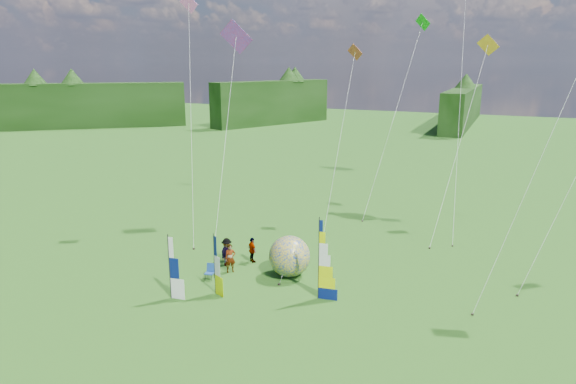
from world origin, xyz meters
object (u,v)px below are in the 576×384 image
at_px(kite_whale, 461,94).
at_px(side_banner_left, 215,265).
at_px(spectator_b, 227,250).
at_px(spectator_a, 230,258).
at_px(side_banner_far, 169,268).
at_px(bol_inflatable, 289,256).
at_px(camp_chair, 210,272).
at_px(feather_banner_main, 319,260).
at_px(spectator_d, 252,250).
at_px(spectator_c, 227,252).

bearing_deg(kite_whale, side_banner_left, -129.30).
distance_m(side_banner_left, spectator_b, 4.82).
bearing_deg(spectator_a, side_banner_far, -145.05).
height_order(bol_inflatable, camp_chair, bol_inflatable).
height_order(side_banner_far, spectator_a, side_banner_far).
bearing_deg(side_banner_far, camp_chair, 71.55).
bearing_deg(side_banner_left, feather_banner_main, 41.52).
relative_size(side_banner_far, spectator_d, 2.14).
relative_size(spectator_c, spectator_d, 1.08).
bearing_deg(kite_whale, spectator_d, -137.25).
height_order(feather_banner_main, bol_inflatable, feather_banner_main).
relative_size(side_banner_far, camp_chair, 3.75).
height_order(side_banner_far, camp_chair, side_banner_far).
bearing_deg(spectator_d, bol_inflatable, -161.06).
bearing_deg(kite_whale, spectator_c, -138.24).
height_order(spectator_d, kite_whale, kite_whale).
bearing_deg(spectator_a, kite_whale, 15.90).
distance_m(bol_inflatable, spectator_d, 3.18).
bearing_deg(spectator_a, spectator_d, 35.21).
distance_m(side_banner_far, spectator_a, 4.61).
bearing_deg(camp_chair, kite_whale, 46.76).
bearing_deg(kite_whale, spectator_b, -140.33).
relative_size(spectator_b, spectator_c, 0.87).
xyz_separation_m(side_banner_left, spectator_d, (-0.25, 4.82, -0.86)).
relative_size(spectator_a, kite_whale, 0.09).
bearing_deg(side_banner_far, spectator_c, 78.24).
xyz_separation_m(feather_banner_main, spectator_c, (-6.84, 2.01, -1.33)).
xyz_separation_m(spectator_d, camp_chair, (-1.04, -3.37, -0.35)).
bearing_deg(bol_inflatable, spectator_c, -178.14).
bearing_deg(side_banner_left, spectator_b, 136.89).
height_order(side_banner_far, kite_whale, kite_whale).
bearing_deg(spectator_d, spectator_a, 112.47).
distance_m(spectator_a, kite_whale, 21.67).
bearing_deg(side_banner_far, spectator_a, 68.31).
xyz_separation_m(side_banner_far, spectator_a, (1.14, 4.39, -0.87)).
xyz_separation_m(spectator_b, camp_chair, (0.56, -2.91, -0.29)).
distance_m(side_banner_far, camp_chair, 3.24).
relative_size(feather_banner_main, camp_chair, 4.74).
distance_m(spectator_a, spectator_c, 1.08).
relative_size(feather_banner_main, spectator_a, 2.51).
relative_size(bol_inflatable, spectator_c, 1.40).
relative_size(feather_banner_main, bol_inflatable, 1.80).
xyz_separation_m(camp_chair, kite_whale, (11.44, 17.85, 9.50)).
bearing_deg(side_banner_far, spectator_b, 82.64).
relative_size(bol_inflatable, spectator_d, 1.50).
distance_m(side_banner_far, spectator_d, 6.57).
distance_m(side_banner_far, bol_inflatable, 7.08).
height_order(side_banner_far, spectator_b, side_banner_far).
bearing_deg(spectator_b, side_banner_left, -29.96).
bearing_deg(spectator_a, side_banner_left, -116.30).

